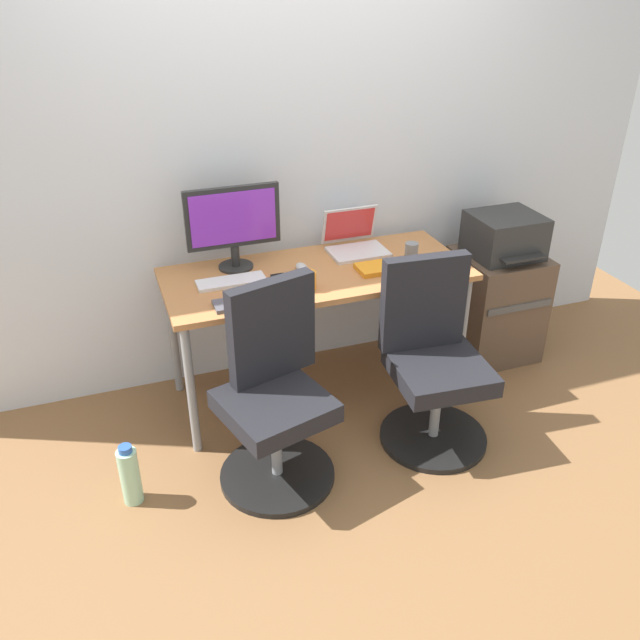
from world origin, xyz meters
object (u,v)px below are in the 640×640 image
office_chair_left (274,396)px  printer (505,235)px  desktop_monitor (233,222)px  open_laptop (354,241)px  side_cabinet (494,304)px  water_bottle_on_floor (130,475)px  coffee_mug (308,281)px  office_chair_right (433,363)px

office_chair_left → printer: (1.54, 0.58, 0.34)m
desktop_monitor → open_laptop: (0.67, 0.01, -0.20)m
side_cabinet → water_bottle_on_floor: bearing=-165.6°
side_cabinet → printer: printer is taller
office_chair_left → desktop_monitor: size_ratio=1.96×
water_bottle_on_floor → open_laptop: size_ratio=1.00×
water_bottle_on_floor → printer: bearing=14.4°
coffee_mug → desktop_monitor: bearing=126.6°
office_chair_right → office_chair_left: bearing=-179.9°
printer → open_laptop: 0.87m
office_chair_left → coffee_mug: office_chair_left is taller
side_cabinet → printer: bearing=-90.0°
office_chair_left → side_cabinet: size_ratio=1.45×
side_cabinet → water_bottle_on_floor: side_cabinet is taller
side_cabinet → open_laptop: size_ratio=2.09×
desktop_monitor → office_chair_left: bearing=-91.4°
side_cabinet → open_laptop: bearing=170.1°
water_bottle_on_floor → desktop_monitor: desktop_monitor is taller
water_bottle_on_floor → coffee_mug: coffee_mug is taller
water_bottle_on_floor → open_laptop: bearing=28.0°
printer → desktop_monitor: desktop_monitor is taller
side_cabinet → printer: 0.44m
office_chair_right → open_laptop: (-0.12, 0.73, 0.37)m
printer → water_bottle_on_floor: printer is taller
printer → coffee_mug: bearing=-170.0°
side_cabinet → office_chair_right: bearing=-141.7°
water_bottle_on_floor → desktop_monitor: 1.30m
printer → desktop_monitor: 1.55m
side_cabinet → desktop_monitor: (-1.53, 0.14, 0.67)m
side_cabinet → coffee_mug: coffee_mug is taller
printer → coffee_mug: 1.27m
side_cabinet → open_laptop: 0.99m
printer → coffee_mug: (-1.26, -0.22, 0.02)m
office_chair_right → desktop_monitor: (-0.79, 0.73, 0.57)m
office_chair_left → water_bottle_on_floor: size_ratio=3.03×
office_chair_right → water_bottle_on_floor: (-1.48, 0.01, -0.28)m
open_laptop → desktop_monitor: bearing=-179.2°
open_laptop → coffee_mug: (-0.40, -0.37, -0.01)m
side_cabinet → coffee_mug: size_ratio=7.04×
desktop_monitor → open_laptop: 0.69m
office_chair_left → side_cabinet: (1.54, 0.59, -0.10)m
office_chair_right → coffee_mug: size_ratio=10.22×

